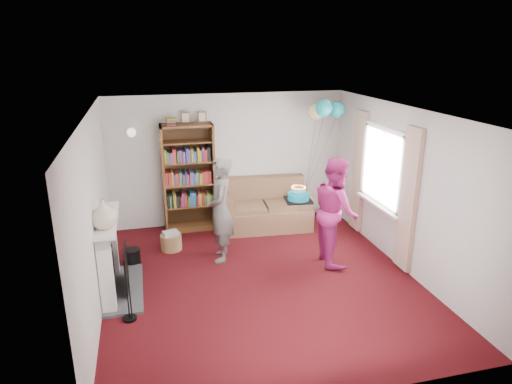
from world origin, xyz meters
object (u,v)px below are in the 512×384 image
object	(u,v)px
sofa	(263,209)
person_magenta	(335,211)
bookcase	(188,179)
person_striped	(221,210)
birthday_cake	(298,197)

from	to	relation	value
sofa	person_magenta	size ratio (longest dim) A/B	0.99
bookcase	person_magenta	distance (m)	2.87
person_striped	bookcase	bearing A→B (deg)	-156.45
sofa	person_striped	xyz separation A→B (m)	(-1.03, -1.21, 0.51)
bookcase	person_striped	bearing A→B (deg)	-76.44
sofa	person_magenta	xyz separation A→B (m)	(0.71, -1.73, 0.52)
bookcase	sofa	bearing A→B (deg)	-9.54
person_striped	person_magenta	bearing A→B (deg)	83.56
person_magenta	birthday_cake	distance (m)	0.71
bookcase	sofa	xyz separation A→B (m)	(1.38, -0.23, -0.64)
bookcase	birthday_cake	world-z (taller)	bookcase
sofa	birthday_cake	bearing A→B (deg)	-83.25
person_striped	birthday_cake	world-z (taller)	person_striped
person_magenta	bookcase	bearing A→B (deg)	52.26
person_magenta	birthday_cake	xyz separation A→B (m)	(-0.64, -0.06, 0.31)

